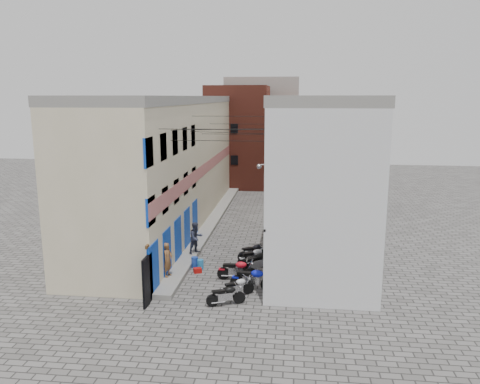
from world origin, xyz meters
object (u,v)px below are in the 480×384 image
at_px(motorcycle_f, 254,256).
at_px(motorcycle_e, 256,261).
at_px(motorcycle_d, 237,269).
at_px(water_jug_far, 195,262).
at_px(motorcycle_b, 237,286).
at_px(water_jug_near, 200,264).
at_px(red_crate, 198,270).
at_px(person_a, 168,260).
at_px(motorcycle_g, 254,251).
at_px(motorcycle_c, 252,278).
at_px(person_b, 196,238).
at_px(motorcycle_a, 226,294).

bearing_deg(motorcycle_f, motorcycle_e, -17.89).
relative_size(motorcycle_d, water_jug_far, 3.47).
distance_m(motorcycle_b, water_jug_near, 3.96).
bearing_deg(water_jug_near, red_crate, -95.14).
distance_m(motorcycle_f, water_jug_far, 3.20).
relative_size(person_a, water_jug_near, 3.26).
bearing_deg(motorcycle_g, motorcycle_f, -24.25).
bearing_deg(motorcycle_d, motorcycle_c, 33.27).
height_order(motorcycle_b, water_jug_far, motorcycle_b).
bearing_deg(person_a, water_jug_far, -11.94).
bearing_deg(motorcycle_c, motorcycle_b, -32.87).
relative_size(motorcycle_c, motorcycle_g, 1.09).
distance_m(motorcycle_g, water_jug_far, 3.38).
bearing_deg(motorcycle_e, person_a, -112.03).
bearing_deg(motorcycle_d, person_b, -141.83).
xyz_separation_m(person_a, water_jug_far, (0.92, 1.97, -0.82)).
distance_m(motorcycle_e, water_jug_near, 3.02).
xyz_separation_m(motorcycle_e, motorcycle_f, (-0.22, 1.11, -0.09)).
xyz_separation_m(motorcycle_a, motorcycle_f, (0.79, 5.03, 0.03)).
relative_size(motorcycle_e, red_crate, 5.49).
relative_size(motorcycle_a, person_a, 1.02).
height_order(motorcycle_f, water_jug_near, motorcycle_f).
bearing_deg(water_jug_far, person_b, 99.14).
xyz_separation_m(motorcycle_d, water_jug_near, (-2.09, 1.20, -0.31)).
distance_m(motorcycle_a, water_jug_near, 4.59).
relative_size(motorcycle_b, motorcycle_f, 0.91).
bearing_deg(motorcycle_d, red_crate, -111.04).
bearing_deg(red_crate, motorcycle_a, -60.81).
xyz_separation_m(water_jug_near, water_jug_far, (-0.35, 0.20, 0.02)).
bearing_deg(red_crate, motorcycle_g, 37.55).
xyz_separation_m(motorcycle_f, water_jug_near, (-2.77, -0.89, -0.28)).
relative_size(motorcycle_e, person_b, 1.22).
bearing_deg(motorcycle_d, water_jug_near, -123.24).
xyz_separation_m(motorcycle_d, red_crate, (-2.14, 0.68, -0.45)).
distance_m(motorcycle_g, water_jug_near, 3.17).
distance_m(person_a, water_jug_far, 2.32).
distance_m(motorcycle_c, red_crate, 3.60).
bearing_deg(motorcycle_c, water_jug_far, -121.92).
bearing_deg(person_a, red_crate, -31.29).
relative_size(motorcycle_f, person_a, 1.09).
distance_m(person_a, red_crate, 2.00).
bearing_deg(motorcycle_f, motorcycle_b, -34.84).
distance_m(motorcycle_b, person_b, 5.88).
xyz_separation_m(motorcycle_d, person_a, (-3.36, -0.57, 0.53)).
xyz_separation_m(motorcycle_c, motorcycle_g, (-0.26, 4.00, -0.05)).
relative_size(motorcycle_a, motorcycle_c, 0.82).
bearing_deg(red_crate, person_b, 103.43).
bearing_deg(person_a, motorcycle_c, -85.43).
bearing_deg(motorcycle_c, person_a, -92.35).
bearing_deg(motorcycle_a, motorcycle_g, 151.26).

